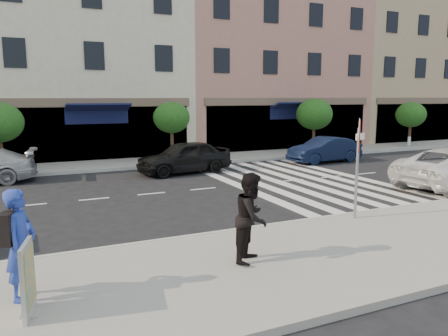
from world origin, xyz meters
TOP-DOWN VIEW (x-y plane):
  - ground at (0.00, 0.00)m, footprint 120.00×120.00m
  - sidewalk_near at (0.00, -3.75)m, footprint 60.00×4.50m
  - sidewalk_far at (0.00, 11.00)m, footprint 60.00×3.00m
  - building_centre at (-0.50, 17.00)m, footprint 11.00×9.00m
  - building_east_mid at (11.50, 17.00)m, footprint 13.00×9.00m
  - building_east_far at (24.00, 17.00)m, footprint 12.00×9.00m
  - street_tree_c at (3.00, 10.80)m, footprint 1.90×1.90m
  - street_tree_ea at (12.00, 10.80)m, footprint 2.20×2.20m
  - street_tree_eb at (20.00, 10.80)m, footprint 2.00×2.00m
  - stop_sign at (4.09, -1.96)m, footprint 0.89×0.42m
  - photographer at (-4.20, -3.43)m, footprint 0.68×0.80m
  - walker at (0.01, -3.53)m, footprint 1.11×1.11m
  - poster_board at (-4.12, -4.11)m, footprint 0.31×0.75m
  - car_far_mid at (2.53, 7.60)m, footprint 4.52×2.30m
  - car_far_right at (10.39, 7.60)m, footprint 4.15×1.68m

SIDE VIEW (x-z plane):
  - ground at x=0.00m, z-range 0.00..0.00m
  - sidewalk_near at x=0.00m, z-range 0.00..0.15m
  - sidewalk_far at x=0.00m, z-range 0.00..0.15m
  - car_far_right at x=10.39m, z-range 0.00..1.34m
  - poster_board at x=-4.12m, z-range 0.14..1.28m
  - car_far_mid at x=2.53m, z-range 0.00..1.47m
  - walker at x=0.01m, z-range 0.15..1.97m
  - photographer at x=-4.20m, z-range 0.15..2.00m
  - stop_sign at x=4.09m, z-range 0.75..3.48m
  - street_tree_eb at x=20.00m, z-range 0.75..3.69m
  - street_tree_c at x=3.00m, z-range 0.84..3.87m
  - street_tree_ea at x=12.00m, z-range 0.80..3.99m
  - building_centre at x=-0.50m, z-range 0.00..11.00m
  - building_east_far at x=24.00m, z-range 0.00..12.00m
  - building_east_mid at x=11.50m, z-range 0.00..13.00m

